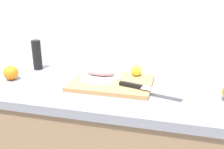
% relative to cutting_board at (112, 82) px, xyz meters
% --- Properties ---
extents(back_wall, '(3.20, 0.05, 2.50)m').
position_rel_cutting_board_xyz_m(back_wall, '(-0.21, 0.32, 0.34)').
color(back_wall, silver).
rests_on(back_wall, ground_plane).
extents(cutting_board, '(0.39, 0.30, 0.02)m').
position_rel_cutting_board_xyz_m(cutting_board, '(0.00, 0.00, 0.00)').
color(cutting_board, tan).
rests_on(cutting_board, kitchen_counter).
extents(white_plate, '(0.20, 0.20, 0.01)m').
position_rel_cutting_board_xyz_m(white_plate, '(-0.06, 0.02, 0.02)').
color(white_plate, white).
rests_on(white_plate, cutting_board).
extents(fish_fillet, '(0.15, 0.07, 0.04)m').
position_rel_cutting_board_xyz_m(fish_fillet, '(-0.06, 0.02, 0.04)').
color(fish_fillet, tan).
rests_on(fish_fillet, white_plate).
extents(chef_knife, '(0.29, 0.10, 0.02)m').
position_rel_cutting_board_xyz_m(chef_knife, '(0.16, -0.08, 0.02)').
color(chef_knife, silver).
rests_on(chef_knife, cutting_board).
extents(lemon_0, '(0.06, 0.06, 0.06)m').
position_rel_cutting_board_xyz_m(lemon_0, '(0.10, 0.10, 0.04)').
color(lemon_0, yellow).
rests_on(lemon_0, cutting_board).
extents(orange_0, '(0.07, 0.07, 0.07)m').
position_rel_cutting_board_xyz_m(orange_0, '(-0.52, -0.07, 0.03)').
color(orange_0, orange).
rests_on(orange_0, kitchen_counter).
extents(pepper_mill, '(0.05, 0.05, 0.17)m').
position_rel_cutting_board_xyz_m(pepper_mill, '(-0.48, 0.13, 0.08)').
color(pepper_mill, black).
rests_on(pepper_mill, kitchen_counter).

